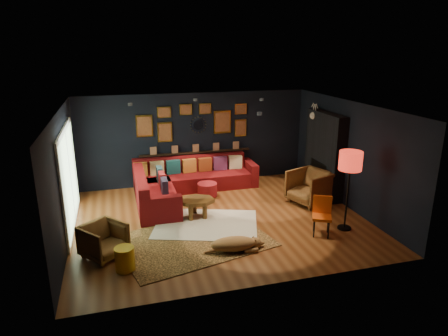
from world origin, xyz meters
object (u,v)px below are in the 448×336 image
object	(u,v)px
gold_stool	(125,259)
orange_chair	(322,212)
floor_lamp	(350,164)
sectional	(180,184)
armchair_left	(104,239)
pouf	(207,189)
armchair_right	(310,185)
dog	(234,241)
coffee_table	(196,203)

from	to	relation	value
gold_stool	orange_chair	size ratio (longest dim) A/B	0.53
gold_stool	floor_lamp	distance (m)	4.88
orange_chair	floor_lamp	world-z (taller)	floor_lamp
floor_lamp	sectional	bearing A→B (deg)	135.99
floor_lamp	gold_stool	bearing A→B (deg)	-174.66
armchair_left	gold_stool	bearing A→B (deg)	-98.95
floor_lamp	pouf	bearing A→B (deg)	132.19
sectional	orange_chair	xyz separation A→B (m)	(2.50, -3.07, 0.16)
sectional	orange_chair	world-z (taller)	sectional
armchair_left	armchair_right	bearing A→B (deg)	-23.56
orange_chair	dog	size ratio (longest dim) A/B	0.68
gold_stool	floor_lamp	bearing A→B (deg)	5.34
pouf	gold_stool	bearing A→B (deg)	-125.57
coffee_table	armchair_right	distance (m)	2.96
sectional	coffee_table	size ratio (longest dim) A/B	3.67
coffee_table	floor_lamp	bearing A→B (deg)	-25.68
coffee_table	gold_stool	size ratio (longest dim) A/B	2.10
armchair_left	dog	world-z (taller)	armchair_left
armchair_right	gold_stool	xyz separation A→B (m)	(-4.64, -2.02, -0.24)
coffee_table	gold_stool	bearing A→B (deg)	-131.89
armchair_left	gold_stool	xyz separation A→B (m)	(0.36, -0.61, -0.14)
sectional	gold_stool	world-z (taller)	sectional
coffee_table	floor_lamp	distance (m)	3.51
coffee_table	orange_chair	distance (m)	2.83
sectional	armchair_right	bearing A→B (deg)	-24.92
pouf	floor_lamp	size ratio (longest dim) A/B	0.30
floor_lamp	orange_chair	bearing A→B (deg)	-173.84
coffee_table	pouf	bearing A→B (deg)	66.14
sectional	dog	distance (m)	3.35
sectional	armchair_left	world-z (taller)	sectional
orange_chair	pouf	bearing A→B (deg)	150.79
dog	gold_stool	bearing A→B (deg)	-170.70
dog	orange_chair	bearing A→B (deg)	12.30
floor_lamp	coffee_table	bearing A→B (deg)	154.32
coffee_table	armchair_right	size ratio (longest dim) A/B	1.00
armchair_right	gold_stool	size ratio (longest dim) A/B	2.11
orange_chair	floor_lamp	distance (m)	1.17
orange_chair	dog	bearing A→B (deg)	-146.02
sectional	gold_stool	size ratio (longest dim) A/B	7.72
pouf	armchair_left	xyz separation A→B (m)	(-2.60, -2.53, 0.16)
dog	floor_lamp	bearing A→B (deg)	12.17
armchair_right	dog	distance (m)	3.21
sectional	gold_stool	distance (m)	3.79
armchair_left	armchair_right	size ratio (longest dim) A/B	0.78
coffee_table	armchair_left	distance (m)	2.41
orange_chair	armchair_right	bearing A→B (deg)	98.40
armchair_right	coffee_table	bearing A→B (deg)	-107.97
coffee_table	dog	xyz separation A→B (m)	(0.37, -1.75, -0.17)
sectional	armchair_right	world-z (taller)	armchair_right
dog	armchair_left	bearing A→B (deg)	174.45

